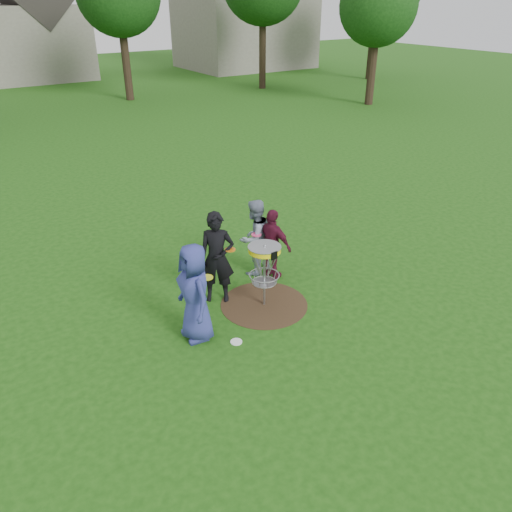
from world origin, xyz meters
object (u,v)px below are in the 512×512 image
player_blue (195,293)px  player_black (217,258)px  player_maroon (272,245)px  player_grey (255,237)px  disc_golf_basket (264,261)px

player_blue → player_black: 1.31m
player_black → player_maroon: (1.46, 0.12, -0.16)m
player_grey → player_maroon: player_grey is taller
player_maroon → disc_golf_basket: player_maroon is taller
player_maroon → player_grey: bearing=4.4°
player_grey → player_maroon: size_ratio=1.07×
player_black → player_grey: size_ratio=1.11×
player_maroon → disc_golf_basket: bearing=117.3°
player_black → player_blue: bearing=-103.5°
player_blue → disc_golf_basket: player_blue is taller
player_black → player_maroon: 1.47m
player_black → disc_golf_basket: size_ratio=1.41×
player_black → disc_golf_basket: bearing=-12.4°
player_grey → player_blue: bearing=18.6°
player_black → player_grey: 1.39m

